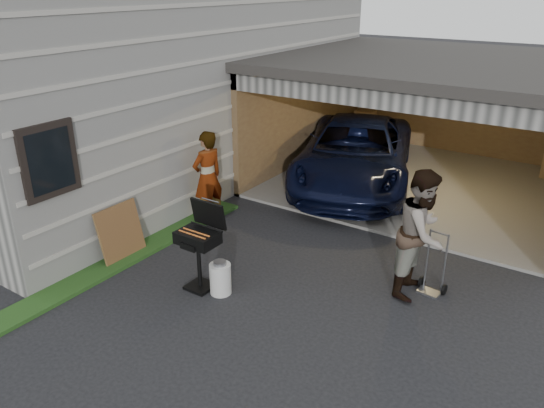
{
  "coord_description": "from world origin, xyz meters",
  "views": [
    {
      "loc": [
        4.27,
        -5.05,
        4.41
      ],
      "look_at": [
        -0.02,
        1.33,
        1.15
      ],
      "focal_mm": 35.0,
      "sensor_mm": 36.0,
      "label": 1
    }
  ],
  "objects": [
    {
      "name": "ground",
      "position": [
        0.0,
        0.0,
        0.0
      ],
      "size": [
        80.0,
        80.0,
        0.0
      ],
      "primitive_type": "plane",
      "color": "black",
      "rests_on": "ground"
    },
    {
      "name": "house",
      "position": [
        -6.0,
        4.0,
        2.75
      ],
      "size": [
        7.0,
        11.0,
        5.5
      ],
      "primitive_type": "cube",
      "color": "#474744",
      "rests_on": "ground"
    },
    {
      "name": "groundcover_strip",
      "position": [
        -2.25,
        -1.0,
        0.03
      ],
      "size": [
        0.5,
        8.0,
        0.06
      ],
      "primitive_type": "cube",
      "color": "#193814",
      "rests_on": "ground"
    },
    {
      "name": "garage",
      "position": [
        0.76,
        6.79,
        1.87
      ],
      "size": [
        6.8,
        6.3,
        2.9
      ],
      "color": "#605E59",
      "rests_on": "ground"
    },
    {
      "name": "minivan",
      "position": [
        -0.59,
        5.55,
        0.72
      ],
      "size": [
        4.01,
        5.71,
        1.45
      ],
      "primitive_type": "imported",
      "rotation": [
        0.0,
        0.0,
        0.34
      ],
      "color": "black",
      "rests_on": "ground"
    },
    {
      "name": "woman",
      "position": [
        -2.1,
        2.2,
        0.91
      ],
      "size": [
        0.56,
        0.74,
        1.82
      ],
      "primitive_type": "imported",
      "rotation": [
        0.0,
        0.0,
        -1.78
      ],
      "color": "silver",
      "rests_on": "ground"
    },
    {
      "name": "man",
      "position": [
        2.2,
        1.98,
        0.98
      ],
      "size": [
        0.75,
        0.96,
        1.96
      ],
      "primitive_type": "imported",
      "rotation": [
        0.0,
        0.0,
        1.56
      ],
      "color": "#3D1A18",
      "rests_on": "ground"
    },
    {
      "name": "bbq_grill",
      "position": [
        -0.6,
        0.24,
        0.81
      ],
      "size": [
        0.61,
        0.54,
        1.37
      ],
      "color": "black",
      "rests_on": "ground"
    },
    {
      "name": "propane_tank",
      "position": [
        -0.24,
        0.26,
        0.24
      ],
      "size": [
        0.36,
        0.36,
        0.49
      ],
      "primitive_type": "cylinder",
      "rotation": [
        0.0,
        0.0,
        -0.11
      ],
      "color": "silver",
      "rests_on": "ground"
    },
    {
      "name": "plywood_panel",
      "position": [
        -2.34,
        0.19,
        0.47
      ],
      "size": [
        0.24,
        0.86,
        0.95
      ],
      "primitive_type": "cube",
      "rotation": [
        0.0,
        -0.21,
        0.0
      ],
      "color": "brown",
      "rests_on": "ground"
    },
    {
      "name": "hand_truck",
      "position": [
        2.41,
        2.09,
        0.19
      ],
      "size": [
        0.43,
        0.34,
        1.0
      ],
      "rotation": [
        0.0,
        0.0,
        -0.11
      ],
      "color": "gray",
      "rests_on": "ground"
    }
  ]
}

